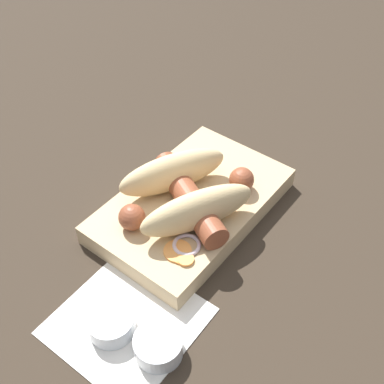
{
  "coord_description": "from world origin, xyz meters",
  "views": [
    {
      "loc": [
        0.36,
        0.28,
        0.5
      ],
      "look_at": [
        0.0,
        0.0,
        0.04
      ],
      "focal_mm": 45.0,
      "sensor_mm": 36.0,
      "label": 1
    }
  ],
  "objects_px": {
    "food_tray": "(192,205)",
    "condiment_cup_near": "(111,324)",
    "bread_roll": "(184,190)",
    "sausage": "(189,198)",
    "condiment_cup_far": "(158,347)"
  },
  "relations": [
    {
      "from": "food_tray",
      "to": "condiment_cup_near",
      "type": "relative_size",
      "value": 5.02
    },
    {
      "from": "bread_roll",
      "to": "condiment_cup_near",
      "type": "bearing_deg",
      "value": 12.0
    },
    {
      "from": "sausage",
      "to": "food_tray",
      "type": "bearing_deg",
      "value": -155.1
    },
    {
      "from": "condiment_cup_far",
      "to": "sausage",
      "type": "bearing_deg",
      "value": -151.73
    },
    {
      "from": "food_tray",
      "to": "bread_roll",
      "type": "xyz_separation_m",
      "value": [
        0.02,
        0.0,
        0.04
      ]
    },
    {
      "from": "bread_roll",
      "to": "condiment_cup_near",
      "type": "xyz_separation_m",
      "value": [
        0.18,
        0.04,
        -0.05
      ]
    },
    {
      "from": "sausage",
      "to": "condiment_cup_near",
      "type": "height_order",
      "value": "sausage"
    },
    {
      "from": "bread_roll",
      "to": "sausage",
      "type": "height_order",
      "value": "bread_roll"
    },
    {
      "from": "food_tray",
      "to": "condiment_cup_near",
      "type": "xyz_separation_m",
      "value": [
        0.2,
        0.04,
        -0.0
      ]
    },
    {
      "from": "condiment_cup_near",
      "to": "condiment_cup_far",
      "type": "xyz_separation_m",
      "value": [
        -0.01,
        0.06,
        0.0
      ]
    },
    {
      "from": "food_tray",
      "to": "sausage",
      "type": "relative_size",
      "value": 1.54
    },
    {
      "from": "bread_roll",
      "to": "condiment_cup_near",
      "type": "height_order",
      "value": "bread_roll"
    },
    {
      "from": "condiment_cup_far",
      "to": "bread_roll",
      "type": "bearing_deg",
      "value": -149.94
    },
    {
      "from": "bread_roll",
      "to": "condiment_cup_far",
      "type": "distance_m",
      "value": 0.2
    },
    {
      "from": "condiment_cup_near",
      "to": "food_tray",
      "type": "bearing_deg",
      "value": -168.63
    }
  ]
}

